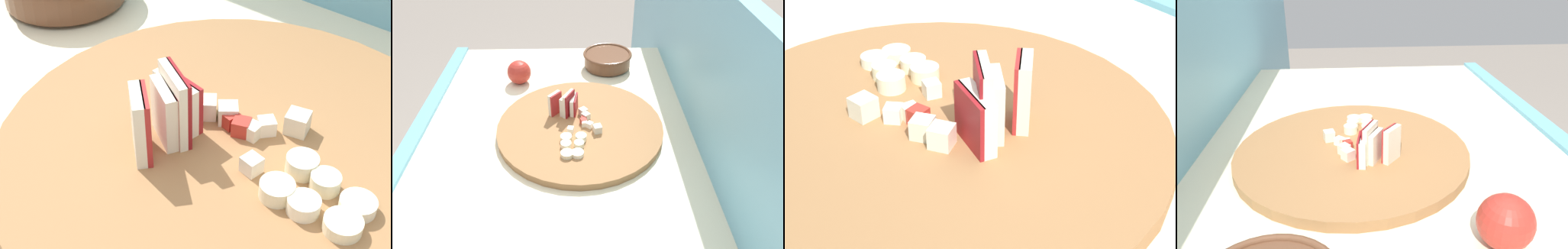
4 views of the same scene
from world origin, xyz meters
TOP-DOWN VIEW (x-y plane):
  - tile_backsplash at (0.00, 0.39)m, footprint 2.40×0.04m
  - cutting_board at (-0.06, 0.08)m, footprint 0.43×0.43m
  - apple_wedge_fan at (-0.12, 0.04)m, footprint 0.06×0.08m
  - apple_dice_pile at (-0.07, 0.09)m, footprint 0.10×0.09m
  - banana_slice_rows at (0.02, 0.06)m, footprint 0.09×0.06m
  - ceramic_bowl at (-0.41, 0.17)m, footprint 0.16×0.16m
  - whole_apple at (-0.32, -0.11)m, footprint 0.07×0.07m

SIDE VIEW (x-z plane):
  - tile_backsplash at x=0.00m, z-range 0.00..1.29m
  - cutting_board at x=-0.06m, z-range 0.92..0.94m
  - banana_slice_rows at x=0.02m, z-range 0.94..0.95m
  - apple_dice_pile at x=-0.07m, z-range 0.94..0.96m
  - ceramic_bowl at x=-0.41m, z-range 0.92..0.97m
  - whole_apple at x=-0.32m, z-range 0.92..0.99m
  - apple_wedge_fan at x=-0.12m, z-range 0.93..1.00m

